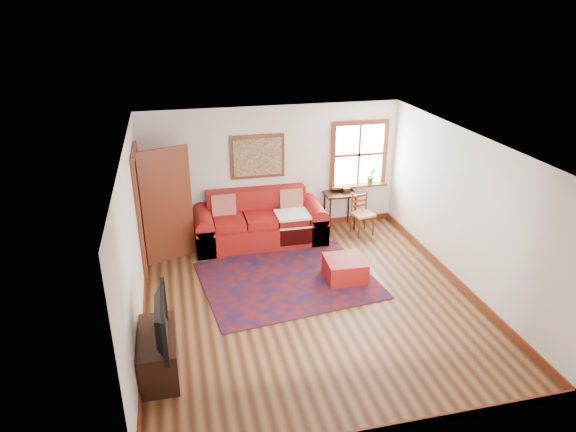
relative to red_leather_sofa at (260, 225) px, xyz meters
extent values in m
plane|color=#3D2010|center=(0.36, -2.27, -0.32)|extent=(5.50, 5.50, 0.00)
cube|color=silver|center=(0.36, 0.48, 0.93)|extent=(5.00, 0.04, 2.50)
cube|color=silver|center=(0.36, -5.02, 0.93)|extent=(5.00, 0.04, 2.50)
cube|color=silver|center=(-2.14, -2.27, 0.93)|extent=(0.04, 5.50, 2.50)
cube|color=silver|center=(2.86, -2.27, 0.93)|extent=(0.04, 5.50, 2.50)
cube|color=white|center=(0.36, -2.27, 2.18)|extent=(5.00, 5.50, 0.04)
cube|color=maroon|center=(0.36, 0.46, -0.26)|extent=(5.00, 0.03, 0.12)
cube|color=maroon|center=(-2.12, -2.27, -0.26)|extent=(0.03, 5.50, 0.12)
cube|color=maroon|center=(2.85, -2.27, -0.26)|extent=(0.03, 5.50, 0.12)
cube|color=white|center=(2.11, 0.46, 1.13)|extent=(1.00, 0.02, 1.20)
cube|color=maroon|center=(2.11, 0.45, 1.78)|extent=(1.18, 0.06, 0.09)
cube|color=maroon|center=(2.11, 0.45, 0.49)|extent=(1.18, 0.06, 0.09)
cube|color=maroon|center=(1.57, 0.45, 1.13)|extent=(0.09, 0.06, 1.20)
cube|color=maroon|center=(2.66, 0.45, 1.13)|extent=(0.09, 0.06, 1.20)
cube|color=maroon|center=(2.11, 0.45, 1.13)|extent=(1.00, 0.04, 0.05)
cube|color=maroon|center=(2.11, 0.38, 0.51)|extent=(1.15, 0.20, 0.04)
imported|color=#376222|center=(2.36, 0.36, 0.70)|extent=(0.18, 0.15, 0.33)
cube|color=black|center=(-2.13, -0.67, 0.71)|extent=(0.02, 0.90, 2.05)
cube|color=maroon|center=(-2.10, -1.17, 0.71)|extent=(0.06, 0.09, 2.05)
cube|color=maroon|center=(-2.10, -0.18, 0.71)|extent=(0.06, 0.09, 2.05)
cube|color=maroon|center=(-2.10, -0.67, 1.78)|extent=(0.06, 1.08, 0.09)
cube|color=maroon|center=(-1.68, -0.38, 0.71)|extent=(0.86, 0.35, 2.05)
cube|color=silver|center=(-1.68, -0.38, 0.81)|extent=(0.56, 0.22, 1.33)
cube|color=maroon|center=(0.06, 0.45, 1.23)|extent=(1.05, 0.04, 0.85)
cube|color=tan|center=(0.06, 0.42, 1.23)|extent=(0.92, 0.03, 0.72)
cube|color=#58120C|center=(0.18, -1.61, -0.31)|extent=(3.00, 2.52, 0.02)
cube|color=maroon|center=(0.00, -0.06, -0.11)|extent=(2.46, 1.01, 0.43)
cube|color=maroon|center=(0.00, 0.31, 0.38)|extent=(1.91, 0.28, 0.53)
cube|color=maroon|center=(-1.06, -0.06, -0.05)|extent=(0.34, 1.01, 0.53)
cube|color=maroon|center=(1.05, -0.06, -0.05)|extent=(0.34, 1.01, 0.53)
cube|color=orange|center=(-0.66, 0.13, 0.41)|extent=(0.45, 0.22, 0.47)
cube|color=orange|center=(0.65, 0.13, 0.41)|extent=(0.45, 0.22, 0.47)
cube|color=silver|center=(0.59, -0.25, 0.27)|extent=(0.62, 0.56, 0.04)
cube|color=maroon|center=(1.11, -1.76, -0.14)|extent=(0.67, 0.67, 0.37)
cube|color=black|center=(1.69, 0.26, 0.40)|extent=(0.62, 0.47, 0.04)
cylinder|color=black|center=(1.43, 0.06, 0.03)|extent=(0.04, 0.04, 0.70)
cylinder|color=black|center=(1.95, 0.06, 0.03)|extent=(0.04, 0.04, 0.70)
cylinder|color=black|center=(1.43, 0.45, 0.03)|extent=(0.04, 0.04, 0.70)
cylinder|color=black|center=(1.95, 0.45, 0.03)|extent=(0.04, 0.04, 0.70)
cube|color=tan|center=(2.03, -0.14, 0.10)|extent=(0.45, 0.44, 0.04)
cylinder|color=maroon|center=(1.90, -0.32, -0.12)|extent=(0.04, 0.04, 0.40)
cylinder|color=maroon|center=(2.22, -0.26, -0.12)|extent=(0.04, 0.04, 0.40)
cylinder|color=maroon|center=(1.84, -0.02, 0.10)|extent=(0.04, 0.04, 0.83)
cylinder|color=maroon|center=(2.16, 0.04, 0.10)|extent=(0.04, 0.04, 0.83)
cube|color=maroon|center=(2.00, 0.01, 0.33)|extent=(0.33, 0.09, 0.25)
cube|color=black|center=(-1.90, -3.44, -0.04)|extent=(0.46, 1.01, 0.56)
imported|color=black|center=(-1.88, -3.58, 0.53)|extent=(0.13, 1.01, 0.58)
cylinder|color=silver|center=(-1.85, -3.03, 0.33)|extent=(0.12, 0.12, 0.18)
cylinder|color=#FFA53F|center=(-1.85, -3.03, 0.30)|extent=(0.07, 0.07, 0.12)
camera|label=1|loc=(-1.51, -8.83, 4.03)|focal=32.00mm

